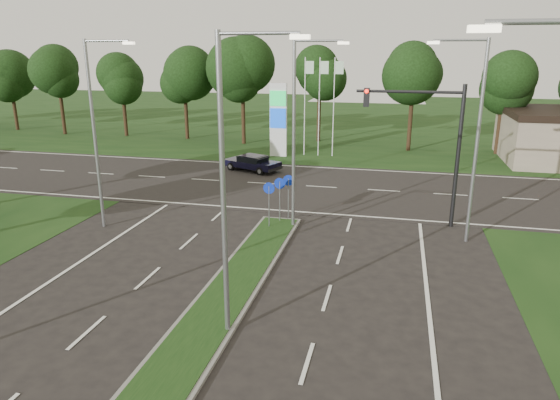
# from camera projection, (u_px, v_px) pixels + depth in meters

# --- Properties ---
(verge_far) EXTENTS (160.00, 50.00, 0.02)m
(verge_far) POSITION_uv_depth(u_px,v_px,m) (351.00, 123.00, 61.48)
(verge_far) COLOR black
(verge_far) RESTS_ON ground
(cross_road) EXTENTS (160.00, 12.00, 0.02)m
(cross_road) POSITION_uv_depth(u_px,v_px,m) (306.00, 186.00, 32.57)
(cross_road) COLOR black
(cross_road) RESTS_ON ground
(median_kerb) EXTENTS (2.00, 26.00, 0.12)m
(median_kerb) POSITION_uv_depth(u_px,v_px,m) (177.00, 365.00, 13.90)
(median_kerb) COLOR slate
(median_kerb) RESTS_ON ground
(streetlight_median_near) EXTENTS (2.53, 0.22, 9.00)m
(streetlight_median_near) POSITION_uv_depth(u_px,v_px,m) (229.00, 176.00, 14.11)
(streetlight_median_near) COLOR gray
(streetlight_median_near) RESTS_ON ground
(streetlight_median_far) EXTENTS (2.53, 0.22, 9.00)m
(streetlight_median_far) POSITION_uv_depth(u_px,v_px,m) (298.00, 126.00, 23.43)
(streetlight_median_far) COLOR gray
(streetlight_median_far) RESTS_ON ground
(streetlight_left_far) EXTENTS (2.53, 0.22, 9.00)m
(streetlight_left_far) POSITION_uv_depth(u_px,v_px,m) (97.00, 126.00, 23.60)
(streetlight_left_far) COLOR gray
(streetlight_left_far) RESTS_ON ground
(streetlight_right_far) EXTENTS (2.53, 0.22, 9.00)m
(streetlight_right_far) POSITION_uv_depth(u_px,v_px,m) (473.00, 132.00, 21.73)
(streetlight_right_far) COLOR gray
(streetlight_right_far) RESTS_ON ground
(traffic_signal) EXTENTS (5.10, 0.42, 7.00)m
(traffic_signal) POSITION_uv_depth(u_px,v_px,m) (432.00, 133.00, 24.06)
(traffic_signal) COLOR black
(traffic_signal) RESTS_ON ground
(median_signs) EXTENTS (1.16, 1.76, 2.38)m
(median_signs) POSITION_uv_depth(u_px,v_px,m) (279.00, 191.00, 24.99)
(median_signs) COLOR gray
(median_signs) RESTS_ON ground
(gas_pylon) EXTENTS (5.80, 1.26, 8.00)m
(gas_pylon) POSITION_uv_depth(u_px,v_px,m) (281.00, 118.00, 40.92)
(gas_pylon) COLOR silver
(gas_pylon) RESTS_ON ground
(treeline_far) EXTENTS (6.00, 6.00, 9.90)m
(treeline_far) POSITION_uv_depth(u_px,v_px,m) (340.00, 70.00, 45.45)
(treeline_far) COLOR black
(treeline_far) RESTS_ON ground
(navy_sedan) EXTENTS (4.55, 3.16, 1.16)m
(navy_sedan) POSITION_uv_depth(u_px,v_px,m) (252.00, 163.00, 36.55)
(navy_sedan) COLOR black
(navy_sedan) RESTS_ON ground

